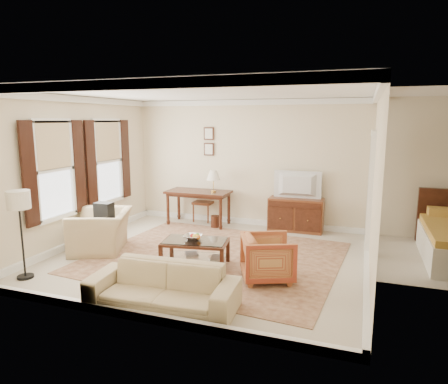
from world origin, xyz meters
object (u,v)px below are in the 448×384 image
Objects in this scene: writing_desk at (198,195)px; sideboard at (296,215)px; club_armchair at (101,224)px; sofa at (162,280)px; striped_armchair at (268,256)px; tv at (297,176)px; coffee_table at (195,246)px.

writing_desk reaches higher than sideboard.
club_armchair is at bearing -112.90° from writing_desk.
club_armchair is at bearing 138.82° from sofa.
striped_armchair is 1.75m from sofa.
tv is 0.85× the size of club_armchair.
writing_desk reaches higher than striped_armchair.
sofa is (0.20, -1.54, 0.03)m from coffee_table.
coffee_table is at bearing -68.13° from writing_desk.
sideboard is 0.61× the size of sofa.
striped_armchair is 3.33m from club_armchair.
tv is at bearing 4.76° from writing_desk.
striped_armchair is at bearing 48.45° from sofa.
tv reaches higher than coffee_table.
writing_desk is 0.75× the size of sofa.
club_armchair is (-3.31, 0.36, 0.12)m from striped_armchair.
club_armchair is (-1.00, -2.36, -0.19)m from writing_desk.
tv reaches higher than sideboard.
coffee_table is at bearing -114.11° from sideboard.
tv is at bearing 65.73° from coffee_table.
sideboard is at bearing -22.23° from striped_armchair.
club_armchair is 2.82m from sofa.
tv is at bearing -90.00° from sideboard.
sofa is at bearing 118.49° from striped_armchair.
tv is 0.50× the size of sofa.
writing_desk is 1.26× the size of coffee_table.
striped_armchair reaches higher than coffee_table.
sideboard is at bearing 5.27° from writing_desk.
tv reaches higher than sofa.
coffee_table is 1.50× the size of striped_armchair.
striped_armchair is at bearing -7.55° from coffee_table.
writing_desk is 4.28m from sofa.
writing_desk is 3.58m from striped_armchair.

